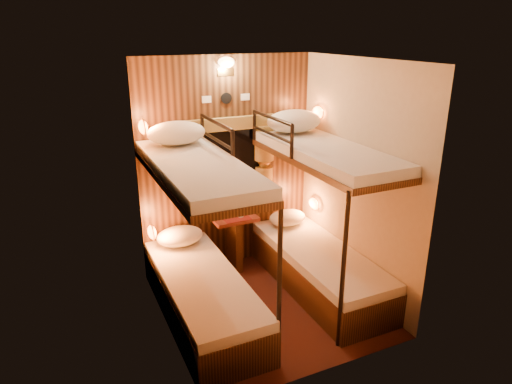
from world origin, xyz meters
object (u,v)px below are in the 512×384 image
bunk_left (201,266)px  bottle_right (241,208)px  bottle_left (225,211)px  bunk_right (320,241)px  table (234,235)px

bunk_left → bottle_right: bearing=46.0°
bunk_left → bottle_left: bearing=54.8°
bunk_left → bunk_right: (1.30, 0.00, 0.00)m
table → bottle_left: bottle_left is taller
bottle_left → bottle_right: 0.17m
table → bottle_left: bearing=-171.0°
bunk_left → table: bunk_left is taller
bunk_left → table: 1.02m
bottle_left → bottle_right: (0.17, -0.03, 0.01)m
bunk_right → bottle_right: bunk_right is taller
table → bunk_right: bearing=-50.3°
table → bottle_left: size_ratio=3.08×
bunk_left → bottle_right: bunk_left is taller
bunk_left → table: size_ratio=2.90×
table → bottle_right: 0.35m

